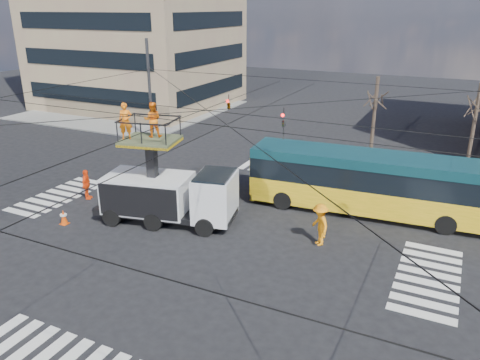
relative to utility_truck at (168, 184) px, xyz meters
name	(u,v)px	position (x,y,z in m)	size (l,w,h in m)	color
ground	(211,230)	(2.32, 0.02, -2.01)	(120.00, 120.00, 0.00)	black
sidewalk_nw	(133,109)	(-18.68, 21.02, -1.95)	(18.00, 18.00, 0.12)	slate
crosswalks	(211,229)	(2.32, 0.02, -2.00)	(22.40, 22.40, 0.02)	silver
overhead_network	(211,143)	(2.25, 0.42, 2.28)	(24.24, 24.24, 8.00)	#2D2D30
tree_a	(376,98)	(7.32, 13.52, 2.62)	(2.00, 2.00, 6.00)	#382B21
tree_b	(477,106)	(13.32, 13.52, 2.62)	(2.00, 2.00, 6.00)	#382B21
utility_truck	(168,184)	(0.00, 0.00, 0.00)	(7.33, 3.81, 6.02)	black
city_bus	(371,182)	(8.84, 5.39, -0.28)	(12.62, 3.50, 3.20)	#C09C12
traffic_cone	(64,217)	(-4.60, -2.60, -1.62)	(0.36, 0.36, 0.77)	#D64309
worker_ground	(86,184)	(-5.85, 0.42, -1.15)	(1.01, 0.42, 1.72)	#FF4810
flagger	(320,225)	(7.52, 0.87, -1.01)	(1.28, 0.74, 1.99)	orange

